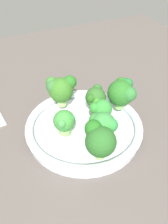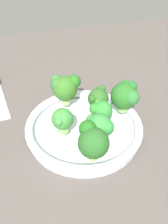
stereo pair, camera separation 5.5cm
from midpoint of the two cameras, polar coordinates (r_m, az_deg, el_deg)
The scene contains 9 objects.
ground_plane at distance 61.15cm, azimuth -3.83°, elevation -5.17°, with size 130.00×130.00×2.50cm, color #59514C.
bowl at distance 58.39cm, azimuth -2.71°, elevation -3.66°, with size 27.53×27.53×3.44cm.
broccoli_floret_0 at distance 55.60cm, azimuth 1.11°, elevation 0.66°, with size 4.86×5.24×5.58cm.
broccoli_floret_1 at distance 60.31cm, azimuth -8.13°, elevation 5.27°, with size 6.35×7.46×7.62cm.
broccoli_floret_2 at distance 58.86cm, azimuth -0.02°, elevation 3.32°, with size 5.11×5.26×5.95cm.
broccoli_floret_3 at distance 58.93cm, azimuth 6.29°, elevation 4.39°, with size 7.00×6.58×7.55cm.
broccoli_floret_4 at distance 46.99cm, azimuth 0.15°, elevation -6.50°, with size 7.18×6.08×7.55cm.
broccoli_floret_5 at distance 52.91cm, azimuth -7.54°, elevation -2.34°, with size 4.85×4.77×5.76cm.
broccoli_floret_6 at distance 50.26cm, azimuth 1.31°, elevation -3.11°, with size 5.84×5.26×6.80cm.
Camera 1 is at (40.06, -17.31, 41.60)cm, focal length 39.56 mm.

